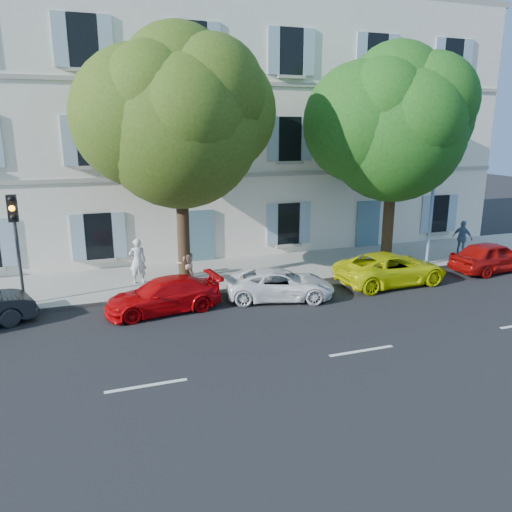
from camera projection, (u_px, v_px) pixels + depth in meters
name	position (u px, v px, depth m)	size (l,w,h in m)	color
ground	(303.00, 305.00, 17.74)	(90.00, 90.00, 0.00)	black
sidewalk	(261.00, 270.00, 21.80)	(36.00, 4.50, 0.15)	#A09E96
kerb	(279.00, 284.00, 19.81)	(36.00, 0.16, 0.16)	#9E998E
building	(224.00, 130.00, 25.57)	(28.00, 7.00, 12.00)	white
car_red_coupe	(163.00, 295.00, 16.99)	(1.61, 3.97, 1.15)	#C10509
car_white_coupe	(280.00, 284.00, 18.26)	(1.82, 3.95, 1.10)	white
car_yellow_supercar	(391.00, 269.00, 19.98)	(2.12, 4.59, 1.27)	#CCD508
car_red_hatchback	(492.00, 257.00, 21.70)	(1.58, 3.93, 1.34)	#980B09
tree_left	(179.00, 127.00, 18.20)	(6.01, 6.01, 9.31)	#3A2819
tree_right	(394.00, 132.00, 20.76)	(5.87, 5.87, 9.05)	#3A2819
traffic_light	(15.00, 226.00, 16.63)	(0.31, 0.43, 3.83)	#383A3D
street_lamp	(437.00, 171.00, 21.26)	(0.28, 1.57, 7.33)	#7293BF
pedestrian_a	(138.00, 261.00, 19.53)	(0.66, 0.43, 1.80)	silver
pedestrian_b	(186.00, 263.00, 19.53)	(0.78, 0.61, 1.61)	tan
pedestrian_c	(462.00, 238.00, 23.91)	(0.98, 0.41, 1.66)	slate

